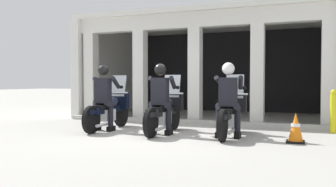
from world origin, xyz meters
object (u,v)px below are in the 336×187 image
at_px(motorcycle_right, 231,113).
at_px(police_officer_center, 161,93).
at_px(motorcycle_left, 110,109).
at_px(police_officer_left, 104,92).
at_px(traffic_cone_flank, 296,128).
at_px(motorcycle_center, 165,111).
at_px(bollard_kerbside, 333,111).
at_px(police_officer_right, 228,93).

bearing_deg(motorcycle_right, police_officer_center, -172.95).
xyz_separation_m(motorcycle_left, police_officer_left, (-0.00, -0.28, 0.44)).
xyz_separation_m(motorcycle_right, traffic_cone_flank, (1.34, -0.42, -0.21)).
height_order(motorcycle_center, bollard_kerbside, motorcycle_center).
xyz_separation_m(police_officer_left, motorcycle_center, (1.51, 0.21, -0.44)).
distance_m(motorcycle_center, police_officer_center, 0.52).
distance_m(police_officer_right, bollard_kerbside, 2.65).
bearing_deg(police_officer_right, bollard_kerbside, 29.73).
xyz_separation_m(motorcycle_center, traffic_cone_flank, (2.85, -0.34, -0.21)).
bearing_deg(motorcycle_center, police_officer_left, -173.97).
distance_m(motorcycle_left, police_officer_left, 0.52).
relative_size(police_officer_left, traffic_cone_flank, 2.69).
bearing_deg(police_officer_left, traffic_cone_flank, -4.29).
bearing_deg(bollard_kerbside, police_officer_left, -163.07).
bearing_deg(traffic_cone_flank, police_officer_left, 178.41).
bearing_deg(police_officer_left, motorcycle_left, 87.03).
bearing_deg(police_officer_center, police_officer_right, 1.03).
relative_size(motorcycle_left, bollard_kerbside, 2.03).
bearing_deg(traffic_cone_flank, police_officer_center, 178.96).
distance_m(motorcycle_right, bollard_kerbside, 2.45).
xyz_separation_m(police_officer_left, police_officer_center, (1.51, -0.07, 0.00)).
height_order(motorcycle_center, traffic_cone_flank, motorcycle_center).
bearing_deg(motorcycle_center, police_officer_right, -9.71).
bearing_deg(police_officer_left, police_officer_right, -2.46).
xyz_separation_m(motorcycle_left, traffic_cone_flank, (4.35, -0.40, -0.21)).
relative_size(police_officer_center, bollard_kerbside, 1.58).
height_order(police_officer_center, bollard_kerbside, police_officer_center).
relative_size(motorcycle_center, bollard_kerbside, 2.03).
bearing_deg(police_officer_center, motorcycle_left, 164.76).
distance_m(motorcycle_left, bollard_kerbside, 5.27).
distance_m(motorcycle_right, police_officer_right, 0.52).
height_order(motorcycle_left, motorcycle_right, same).
relative_size(motorcycle_left, motorcycle_right, 1.00).
xyz_separation_m(motorcycle_right, police_officer_right, (-0.00, -0.28, 0.44)).
relative_size(motorcycle_center, traffic_cone_flank, 3.46).
bearing_deg(police_officer_right, police_officer_center, 176.54).
height_order(motorcycle_center, police_officer_right, police_officer_right).
height_order(motorcycle_left, police_officer_left, police_officer_left).
xyz_separation_m(police_officer_center, bollard_kerbside, (3.61, 1.63, -0.44)).
bearing_deg(motorcycle_right, motorcycle_center, 176.54).
relative_size(traffic_cone_flank, bollard_kerbside, 0.59).
bearing_deg(traffic_cone_flank, motorcycle_right, 162.70).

